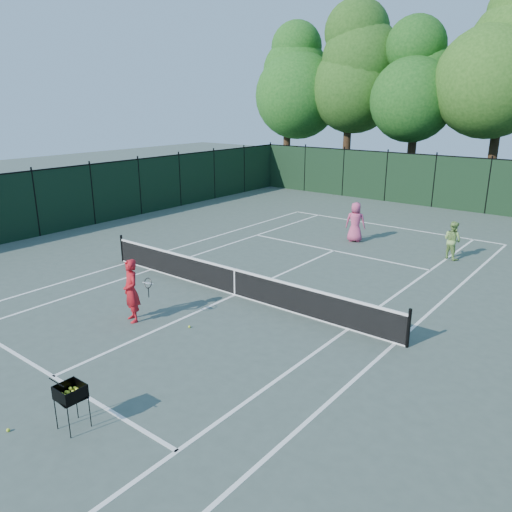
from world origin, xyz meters
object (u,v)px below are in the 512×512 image
Objects in this scene: coach at (131,291)px; ball_hopper at (70,393)px; player_green at (452,240)px; loose_ball_near_cart at (8,430)px; loose_ball_midcourt at (189,327)px; player_pink at (355,222)px.

ball_hopper is (3.06, -3.85, -0.14)m from coach.
player_green is 22.51× the size of loose_ball_near_cart.
ball_hopper is 1.44m from loose_ball_near_cart.
player_green is 22.51× the size of loose_ball_midcourt.
coach is 12.74m from player_green.
player_pink is at bearing 94.17° from loose_ball_near_cart.
player_pink is 26.14× the size of loose_ball_near_cart.
player_green is (4.23, 0.05, -0.12)m from player_pink.
ball_hopper is at bearing 43.90° from loose_ball_near_cart.
player_green is 1.65× the size of ball_hopper.
player_pink is 16.34m from loose_ball_near_cart.
player_green is (5.22, 11.62, -0.15)m from coach.
loose_ball_near_cart is at bearing -45.00° from coach.
coach reaches higher than player_green.
coach is 26.88× the size of loose_ball_midcourt.
player_pink is at bearing 93.25° from loose_ball_midcourt.
loose_ball_near_cart is 1.00× the size of loose_ball_midcourt.
player_pink reaches higher than loose_ball_midcourt.
ball_hopper is (2.07, -15.42, -0.11)m from player_pink.
loose_ball_near_cart is at bearing -131.09° from ball_hopper.
loose_ball_near_cart is at bearing 101.15° from player_green.
player_pink is at bearing 105.34° from coach.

